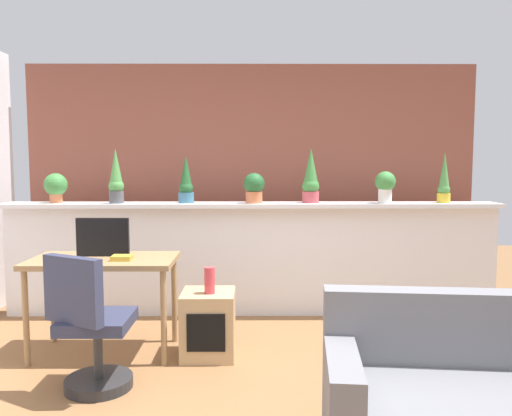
{
  "coord_description": "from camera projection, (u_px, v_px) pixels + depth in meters",
  "views": [
    {
      "loc": [
        0.02,
        -2.9,
        1.5
      ],
      "look_at": [
        0.04,
        1.27,
        1.11
      ],
      "focal_mm": 35.92,
      "sensor_mm": 36.0,
      "label": 1
    }
  ],
  "objects": [
    {
      "name": "vase_on_shelf",
      "position": [
        210.0,
        280.0,
        3.84
      ],
      "size": [
        0.08,
        0.08,
        0.2
      ],
      "primitive_type": "cylinder",
      "color": "#CC3D47",
      "rests_on": "side_cube_shelf"
    },
    {
      "name": "brick_wall_behind",
      "position": [
        251.0,
        183.0,
        5.49
      ],
      "size": [
        4.71,
        0.1,
        2.5
      ],
      "primitive_type": "cube",
      "color": "brown",
      "rests_on": "ground"
    },
    {
      "name": "couch",
      "position": [
        483.0,
        406.0,
        2.53
      ],
      "size": [
        1.63,
        0.91,
        0.8
      ],
      "color": "slate",
      "rests_on": "ground"
    },
    {
      "name": "potted_plant_1",
      "position": [
        116.0,
        179.0,
        4.81
      ],
      "size": [
        0.14,
        0.14,
        0.52
      ],
      "color": "#4C4C51",
      "rests_on": "plant_shelf"
    },
    {
      "name": "plant_shelf",
      "position": [
        251.0,
        205.0,
        4.87
      ],
      "size": [
        4.71,
        0.32,
        0.04
      ],
      "primitive_type": "cube",
      "color": "silver",
      "rests_on": "divider_wall"
    },
    {
      "name": "potted_plant_0",
      "position": [
        56.0,
        186.0,
        4.86
      ],
      "size": [
        0.22,
        0.22,
        0.28
      ],
      "color": "#C66B42",
      "rests_on": "plant_shelf"
    },
    {
      "name": "potted_plant_4",
      "position": [
        311.0,
        179.0,
        4.86
      ],
      "size": [
        0.16,
        0.16,
        0.52
      ],
      "color": "#B7474C",
      "rests_on": "plant_shelf"
    },
    {
      "name": "potted_plant_5",
      "position": [
        385.0,
        185.0,
        4.83
      ],
      "size": [
        0.19,
        0.19,
        0.3
      ],
      "color": "silver",
      "rests_on": "plant_shelf"
    },
    {
      "name": "potted_plant_6",
      "position": [
        444.0,
        181.0,
        4.86
      ],
      "size": [
        0.12,
        0.12,
        0.48
      ],
      "color": "gold",
      "rests_on": "plant_shelf"
    },
    {
      "name": "potted_plant_2",
      "position": [
        186.0,
        182.0,
        4.85
      ],
      "size": [
        0.15,
        0.15,
        0.46
      ],
      "color": "#386B84",
      "rests_on": "plant_shelf"
    },
    {
      "name": "tv_monitor",
      "position": [
        103.0,
        237.0,
        3.99
      ],
      "size": [
        0.41,
        0.04,
        0.3
      ],
      "primitive_type": "cube",
      "color": "black",
      "rests_on": "desk"
    },
    {
      "name": "office_chair",
      "position": [
        91.0,
        333.0,
        3.29
      ],
      "size": [
        0.52,
        0.52,
        0.91
      ],
      "color": "#262628",
      "rests_on": "ground"
    },
    {
      "name": "book_on_desk",
      "position": [
        122.0,
        258.0,
        3.84
      ],
      "size": [
        0.15,
        0.12,
        0.04
      ],
      "primitive_type": "cube",
      "color": "gold",
      "rests_on": "desk"
    },
    {
      "name": "potted_plant_3",
      "position": [
        254.0,
        187.0,
        4.83
      ],
      "size": [
        0.2,
        0.2,
        0.28
      ],
      "color": "#C66B42",
      "rests_on": "plant_shelf"
    },
    {
      "name": "side_cube_shelf",
      "position": [
        208.0,
        324.0,
        3.91
      ],
      "size": [
        0.4,
        0.41,
        0.5
      ],
      "color": "tan",
      "rests_on": "ground"
    },
    {
      "name": "divider_wall",
      "position": [
        251.0,
        261.0,
        4.96
      ],
      "size": [
        4.71,
        0.16,
        1.05
      ],
      "primitive_type": "cube",
      "color": "silver",
      "rests_on": "ground"
    },
    {
      "name": "ground_plane",
      "position": [
        250.0,
        415.0,
        3.02
      ],
      "size": [
        12.0,
        12.0,
        0.0
      ],
      "primitive_type": "plane",
      "color": "brown"
    },
    {
      "name": "desk",
      "position": [
        104.0,
        269.0,
        3.93
      ],
      "size": [
        1.1,
        0.6,
        0.75
      ],
      "color": "#99754C",
      "rests_on": "ground"
    }
  ]
}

